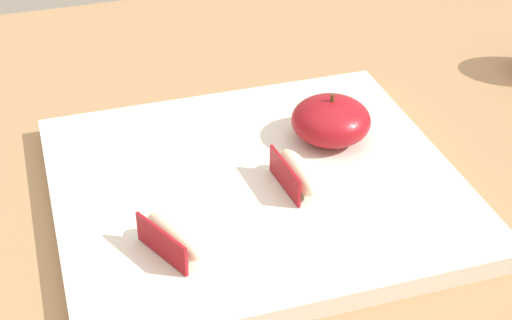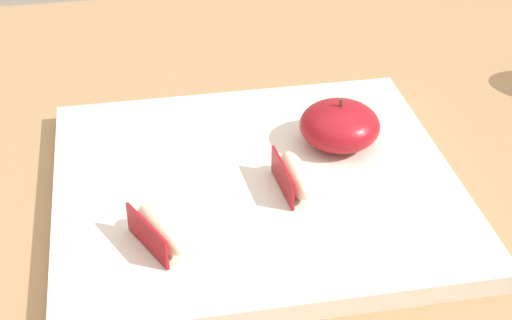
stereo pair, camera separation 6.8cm
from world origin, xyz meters
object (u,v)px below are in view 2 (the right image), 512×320
Objects in this scene: apple_wedge_left at (159,230)px; apple_wedge_front at (294,175)px; cutting_board at (256,187)px; apple_half_skin_up at (340,125)px.

apple_wedge_left and apple_wedge_front have the same top height.
cutting_board is 5.40× the size of apple_wedge_front.
apple_wedge_left is 1.02× the size of apple_wedge_front.
apple_wedge_front is at bearing 23.86° from apple_wedge_left.
apple_wedge_left is 0.13m from apple_wedge_front.
apple_half_skin_up is 0.21m from apple_wedge_left.
apple_half_skin_up is at bearing 47.35° from apple_wedge_front.
apple_wedge_left is at bearing -156.14° from apple_wedge_front.
apple_wedge_front is at bearing -132.65° from apple_half_skin_up.
apple_wedge_front is (0.03, -0.02, 0.02)m from cutting_board.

